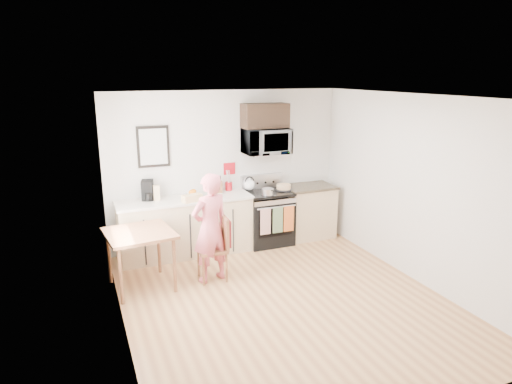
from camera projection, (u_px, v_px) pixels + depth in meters
name	position (u px, v px, depth m)	size (l,w,h in m)	color
floor	(284.00, 300.00, 5.95)	(4.60, 4.60, 0.00)	#98613A
back_wall	(226.00, 169.00, 7.68)	(4.00, 0.04, 2.60)	beige
front_wall	(413.00, 280.00, 3.56)	(4.00, 0.04, 2.60)	beige
left_wall	(117.00, 224.00, 4.89)	(0.04, 4.60, 2.60)	beige
right_wall	(415.00, 189.00, 6.35)	(0.04, 4.60, 2.60)	beige
ceiling	(287.00, 97.00, 5.29)	(4.00, 4.60, 0.04)	white
window	(112.00, 184.00, 5.56)	(0.06, 1.40, 1.50)	white
cabinet_left	(186.00, 228.00, 7.34)	(2.10, 0.60, 0.90)	tan
countertop_left	(185.00, 200.00, 7.22)	(2.14, 0.64, 0.04)	beige
cabinet_right	(308.00, 212.00, 8.15)	(0.84, 0.60, 0.90)	tan
countertop_right	(309.00, 187.00, 8.03)	(0.88, 0.64, 0.04)	black
range	(268.00, 219.00, 7.84)	(0.76, 0.70, 1.16)	black
microwave	(266.00, 141.00, 7.60)	(0.76, 0.51, 0.42)	silver
upper_cabinet	(265.00, 116.00, 7.53)	(0.76, 0.35, 0.40)	black
wall_art	(153.00, 147.00, 7.11)	(0.50, 0.04, 0.65)	black
wall_trivet	(229.00, 169.00, 7.69)	(0.20, 0.02, 0.20)	#B70F1B
person	(210.00, 228.00, 6.32)	(0.57, 0.37, 1.56)	#C43648
dining_table	(140.00, 238.00, 6.13)	(0.86, 0.86, 0.81)	brown
chair	(221.00, 239.00, 6.44)	(0.45, 0.41, 0.92)	brown
knife_block	(219.00, 187.00, 7.55)	(0.09, 0.13, 0.20)	brown
utensil_crock	(229.00, 182.00, 7.67)	(0.12, 0.12, 0.35)	#B70F1B
fruit_bowl	(193.00, 194.00, 7.33)	(0.28, 0.28, 0.11)	white
milk_carton	(156.00, 193.00, 7.08)	(0.09, 0.09, 0.24)	tan
coffee_maker	(148.00, 191.00, 7.10)	(0.22, 0.28, 0.31)	black
bread_bag	(192.00, 198.00, 7.03)	(0.30, 0.14, 0.11)	tan
cake	(284.00, 187.00, 7.78)	(0.30, 0.30, 0.10)	black
kettle	(250.00, 184.00, 7.76)	(0.19, 0.19, 0.24)	white
pot	(268.00, 192.00, 7.48)	(0.20, 0.34, 0.10)	silver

